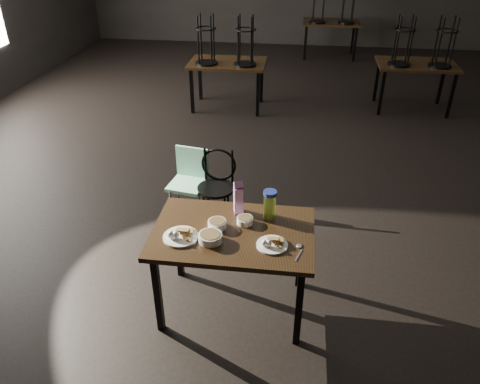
# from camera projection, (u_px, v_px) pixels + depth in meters

# --- Properties ---
(main_table) EXTENTS (1.20, 0.80, 0.75)m
(main_table) POSITION_uv_depth(u_px,v_px,m) (233.00, 240.00, 3.51)
(main_table) COLOR black
(main_table) RESTS_ON ground
(plate_left) EXTENTS (0.26, 0.26, 0.08)m
(plate_left) POSITION_uv_depth(u_px,v_px,m) (180.00, 235.00, 3.39)
(plate_left) COLOR white
(plate_left) RESTS_ON main_table
(plate_right) EXTENTS (0.22, 0.22, 0.07)m
(plate_right) POSITION_uv_depth(u_px,v_px,m) (272.00, 244.00, 3.31)
(plate_right) COLOR white
(plate_right) RESTS_ON main_table
(bowl_near) EXTENTS (0.14, 0.14, 0.05)m
(bowl_near) POSITION_uv_depth(u_px,v_px,m) (217.00, 224.00, 3.50)
(bowl_near) COLOR white
(bowl_near) RESTS_ON main_table
(bowl_far) EXTENTS (0.12, 0.12, 0.05)m
(bowl_far) POSITION_uv_depth(u_px,v_px,m) (245.00, 220.00, 3.54)
(bowl_far) COLOR white
(bowl_far) RESTS_ON main_table
(bowl_big) EXTENTS (0.17, 0.17, 0.06)m
(bowl_big) POSITION_uv_depth(u_px,v_px,m) (210.00, 237.00, 3.35)
(bowl_big) COLOR white
(bowl_big) RESTS_ON main_table
(juice_carton) EXTENTS (0.09, 0.09, 0.28)m
(juice_carton) POSITION_uv_depth(u_px,v_px,m) (238.00, 198.00, 3.62)
(juice_carton) COLOR #901A82
(juice_carton) RESTS_ON main_table
(water_bottle) EXTENTS (0.13, 0.13, 0.23)m
(water_bottle) POSITION_uv_depth(u_px,v_px,m) (270.00, 204.00, 3.57)
(water_bottle) COLOR #A8D23D
(water_bottle) RESTS_ON main_table
(spoon) EXTENTS (0.06, 0.21, 0.01)m
(spoon) POSITION_uv_depth(u_px,v_px,m) (299.00, 247.00, 3.30)
(spoon) COLOR silver
(spoon) RESTS_ON main_table
(bentwood_chair) EXTENTS (0.37, 0.37, 0.78)m
(bentwood_chair) POSITION_uv_depth(u_px,v_px,m) (217.00, 181.00, 4.68)
(bentwood_chair) COLOR black
(bentwood_chair) RESTS_ON ground
(school_chair) EXTENTS (0.40, 0.40, 0.75)m
(school_chair) POSITION_uv_depth(u_px,v_px,m) (189.00, 178.00, 4.77)
(school_chair) COLOR #7CC29D
(school_chair) RESTS_ON ground
(bg_table_left) EXTENTS (1.20, 0.80, 1.48)m
(bg_table_left) POSITION_uv_depth(u_px,v_px,m) (227.00, 62.00, 7.30)
(bg_table_left) COLOR black
(bg_table_left) RESTS_ON ground
(bg_table_right) EXTENTS (1.20, 0.80, 1.48)m
(bg_table_right) POSITION_uv_depth(u_px,v_px,m) (418.00, 64.00, 7.23)
(bg_table_right) COLOR black
(bg_table_right) RESTS_ON ground
(bg_table_far) EXTENTS (1.20, 0.80, 1.48)m
(bg_table_far) POSITION_uv_depth(u_px,v_px,m) (332.00, 22.00, 9.95)
(bg_table_far) COLOR black
(bg_table_far) RESTS_ON ground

